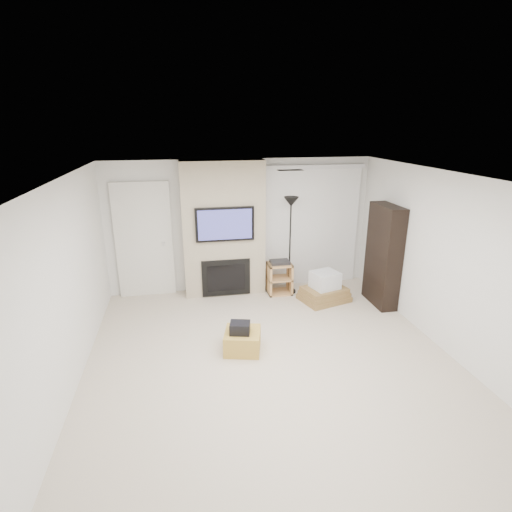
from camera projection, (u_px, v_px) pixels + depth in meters
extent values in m
cube|color=beige|center=(273.00, 363.00, 5.44)|extent=(5.00, 5.50, 0.00)
cube|color=white|center=(275.00, 178.00, 4.65)|extent=(5.00, 5.50, 0.00)
cube|color=silver|center=(241.00, 226.00, 7.61)|extent=(5.00, 0.00, 2.50)
cube|color=silver|center=(375.00, 438.00, 2.48)|extent=(5.00, 0.00, 2.50)
cube|color=silver|center=(63.00, 293.00, 4.60)|extent=(0.00, 5.50, 2.50)
cube|color=silver|center=(450.00, 265.00, 5.49)|extent=(0.00, 5.50, 2.50)
cube|color=silver|center=(290.00, 170.00, 5.47)|extent=(0.35, 0.18, 0.01)
cube|color=#B9933A|center=(243.00, 341.00, 5.71)|extent=(0.61, 0.61, 0.30)
cube|color=black|center=(240.00, 328.00, 5.60)|extent=(0.32, 0.28, 0.16)
cube|color=tan|center=(224.00, 229.00, 7.36)|extent=(1.50, 0.40, 2.50)
cube|color=black|center=(225.00, 224.00, 7.10)|extent=(1.05, 0.06, 0.62)
cube|color=navy|center=(225.00, 225.00, 7.06)|extent=(0.96, 0.00, 0.54)
cube|color=black|center=(226.00, 278.00, 7.44)|extent=(0.90, 0.04, 0.70)
cube|color=black|center=(226.00, 278.00, 7.42)|extent=(0.70, 0.02, 0.50)
cube|color=silver|center=(144.00, 240.00, 7.30)|extent=(1.02, 0.08, 2.14)
cube|color=#B1B0AB|center=(144.00, 243.00, 7.33)|extent=(0.90, 0.05, 2.05)
cylinder|color=silver|center=(163.00, 244.00, 7.35)|extent=(0.07, 0.06, 0.07)
cube|color=silver|center=(314.00, 167.00, 7.46)|extent=(1.98, 0.10, 0.08)
cube|color=white|center=(311.00, 228.00, 7.84)|extent=(1.90, 0.03, 2.29)
cylinder|color=black|center=(289.00, 291.00, 7.74)|extent=(0.27, 0.27, 0.03)
cylinder|color=black|center=(290.00, 248.00, 7.46)|extent=(0.03, 0.03, 1.72)
cone|color=black|center=(291.00, 202.00, 7.18)|extent=(0.27, 0.27, 0.18)
cube|color=tan|center=(269.00, 279.00, 7.56)|extent=(0.04, 0.38, 0.60)
cube|color=tan|center=(290.00, 278.00, 7.63)|extent=(0.04, 0.38, 0.60)
cube|color=tan|center=(279.00, 292.00, 7.69)|extent=(0.45, 0.38, 0.03)
cube|color=tan|center=(279.00, 278.00, 7.60)|extent=(0.45, 0.38, 0.03)
cube|color=tan|center=(280.00, 264.00, 7.51)|extent=(0.45, 0.38, 0.03)
cube|color=black|center=(280.00, 262.00, 7.49)|extent=(0.35, 0.25, 0.06)
cube|color=olive|center=(324.00, 298.00, 7.36)|extent=(0.97, 0.83, 0.09)
cube|color=olive|center=(324.00, 294.00, 7.33)|extent=(0.92, 0.78, 0.08)
cube|color=olive|center=(324.00, 290.00, 7.31)|extent=(0.87, 0.73, 0.08)
cube|color=silver|center=(325.00, 280.00, 7.25)|extent=(0.55, 0.52, 0.30)
cube|color=black|center=(383.00, 256.00, 6.99)|extent=(0.30, 0.80, 1.80)
cube|color=black|center=(380.00, 280.00, 7.13)|extent=(0.26, 0.72, 0.02)
cube|color=black|center=(382.00, 256.00, 6.99)|extent=(0.26, 0.72, 0.02)
cube|color=black|center=(385.00, 231.00, 6.85)|extent=(0.26, 0.72, 0.02)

